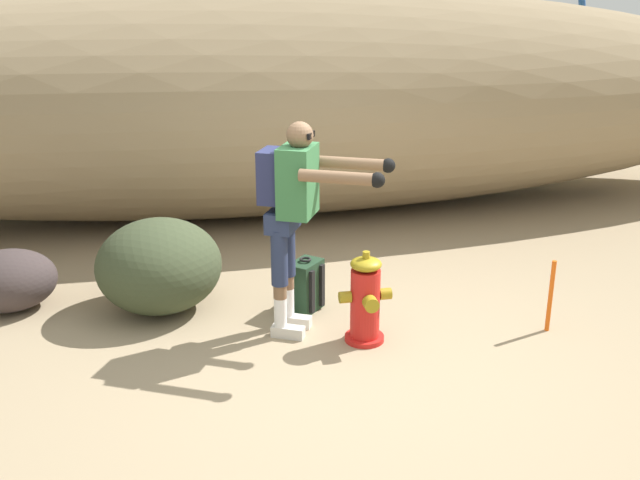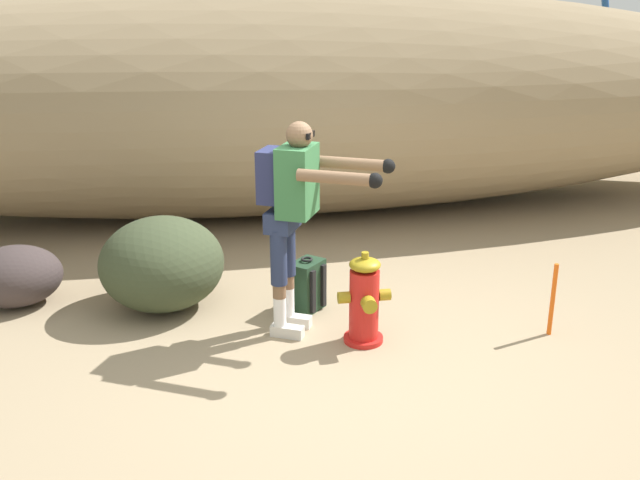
% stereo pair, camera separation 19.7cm
% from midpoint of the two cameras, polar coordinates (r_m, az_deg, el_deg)
% --- Properties ---
extents(ground_plane, '(56.00, 56.00, 0.04)m').
position_cam_midpoint_polar(ground_plane, '(5.55, 0.88, -9.09)').
color(ground_plane, '#998466').
extents(dirt_embankment, '(13.82, 3.20, 2.62)m').
position_cam_midpoint_polar(dirt_embankment, '(8.76, -4.64, 10.70)').
color(dirt_embankment, '#897556').
rests_on(dirt_embankment, ground_plane).
extents(fire_hydrant, '(0.41, 0.36, 0.74)m').
position_cam_midpoint_polar(fire_hydrant, '(5.59, 2.57, -4.80)').
color(fire_hydrant, red).
rests_on(fire_hydrant, ground_plane).
extents(utility_worker, '(1.04, 0.79, 1.70)m').
position_cam_midpoint_polar(utility_worker, '(5.47, -2.99, 2.97)').
color(utility_worker, beige).
rests_on(utility_worker, ground_plane).
extents(spare_backpack, '(0.36, 0.36, 0.47)m').
position_cam_midpoint_polar(spare_backpack, '(6.16, -2.12, -3.65)').
color(spare_backpack, '#1E3823').
rests_on(spare_backpack, ground_plane).
extents(boulder_large, '(1.48, 1.48, 0.79)m').
position_cam_midpoint_polar(boulder_large, '(6.28, -13.41, -1.98)').
color(boulder_large, '#38412A').
rests_on(boulder_large, ground_plane).
extents(boulder_mid, '(0.91, 0.80, 0.53)m').
position_cam_midpoint_polar(boulder_mid, '(6.73, -24.08, -2.94)').
color(boulder_mid, '#3D3231').
rests_on(boulder_mid, ground_plane).
extents(survey_stake, '(0.04, 0.04, 0.60)m').
position_cam_midpoint_polar(survey_stake, '(6.02, 16.77, -4.25)').
color(survey_stake, '#E55914').
rests_on(survey_stake, ground_plane).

